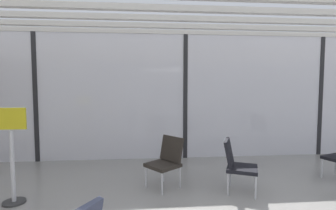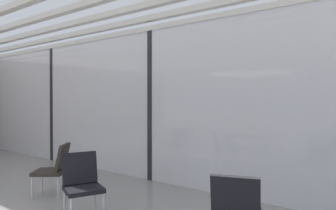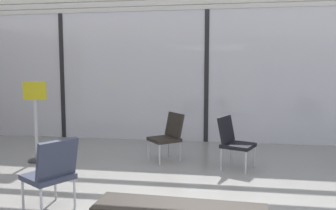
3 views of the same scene
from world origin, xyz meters
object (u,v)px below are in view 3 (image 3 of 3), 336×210
Objects in this scene: lounge_chair_0 at (233,139)px; lounge_chair_1 at (52,170)px; info_sign at (36,124)px; lounge_chair_2 at (168,134)px; parked_airplane at (220,63)px.

lounge_chair_1 is at bearing 158.05° from lounge_chair_0.
lounge_chair_2 is at bearing 10.48° from info_sign.
parked_airplane reaches higher than lounge_chair_0.
lounge_chair_2 is at bearing -98.18° from parked_airplane.
info_sign is at bearing 115.49° from lounge_chair_0.
parked_airplane is 12.94× the size of lounge_chair_2.
lounge_chair_2 is (-1.15, 0.32, 0.00)m from lounge_chair_0.
lounge_chair_1 is at bearing -55.52° from info_sign.
info_sign is at bearing -118.40° from lounge_chair_2.
lounge_chair_0 is at bearing 1.91° from info_sign.
lounge_chair_1 and lounge_chair_2 have the same top height.
parked_airplane is 7.82× the size of info_sign.
parked_airplane is at bearing 64.35° from info_sign.
parked_airplane is 12.94× the size of lounge_chair_1.
lounge_chair_0 is at bearing 166.05° from lounge_chair_1.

